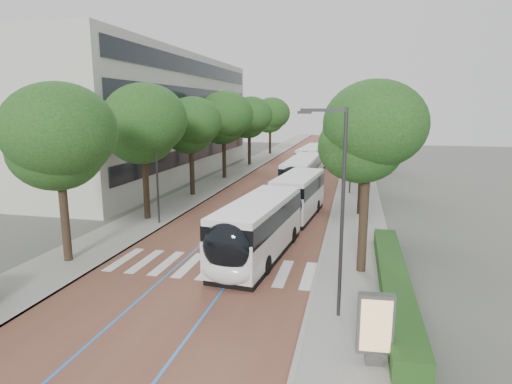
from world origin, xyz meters
TOP-DOWN VIEW (x-y plane):
  - ground at (0.00, 0.00)m, footprint 160.00×160.00m
  - road at (0.00, 40.00)m, footprint 11.00×140.00m
  - sidewalk_left at (-7.50, 40.00)m, footprint 4.00×140.00m
  - sidewalk_right at (7.50, 40.00)m, footprint 4.00×140.00m
  - kerb_left at (-5.60, 40.00)m, footprint 0.20×140.00m
  - kerb_right at (5.60, 40.00)m, footprint 0.20×140.00m
  - zebra_crossing at (0.20, 1.00)m, footprint 10.55×3.60m
  - lane_line_left at (-1.60, 40.00)m, footprint 0.12×126.00m
  - lane_line_right at (1.60, 40.00)m, footprint 0.12×126.00m
  - office_building at (-19.47, 28.00)m, footprint 18.11×40.00m
  - hedge at (9.10, 0.00)m, footprint 1.20×14.00m
  - streetlight_near at (6.62, -3.00)m, footprint 1.82×0.20m
  - streetlight_far at (6.62, 22.00)m, footprint 1.82×0.20m
  - lamp_post_left at (-6.10, 8.00)m, footprint 0.14×0.14m
  - trees_left at (-7.50, 27.47)m, footprint 6.37×60.99m
  - trees_right at (7.70, 25.28)m, footprint 5.62×47.21m
  - lead_bus at (2.60, 6.86)m, footprint 4.25×18.55m
  - bus_queued_0 at (2.11, 22.60)m, footprint 2.79×12.45m
  - bus_queued_1 at (1.81, 35.73)m, footprint 3.12×12.51m
  - ad_panel at (8.02, -5.98)m, footprint 1.15×0.47m

SIDE VIEW (x-z plane):
  - ground at x=0.00m, z-range 0.00..0.00m
  - road at x=0.00m, z-range 0.00..0.02m
  - lane_line_left at x=-1.60m, z-range 0.02..0.03m
  - lane_line_right at x=1.60m, z-range 0.02..0.03m
  - zebra_crossing at x=0.20m, z-range 0.02..0.03m
  - sidewalk_left at x=-7.50m, z-range 0.00..0.12m
  - sidewalk_right at x=7.50m, z-range 0.00..0.12m
  - kerb_left at x=-5.60m, z-range -0.01..0.13m
  - kerb_right at x=5.60m, z-range -0.01..0.13m
  - hedge at x=9.10m, z-range 0.12..0.92m
  - ad_panel at x=8.02m, z-range 0.18..2.51m
  - bus_queued_0 at x=2.11m, z-range 0.02..3.22m
  - bus_queued_1 at x=1.81m, z-range 0.02..3.22m
  - lead_bus at x=2.60m, z-range 0.03..3.23m
  - lamp_post_left at x=-6.10m, z-range 0.12..8.12m
  - streetlight_near at x=6.62m, z-range 0.82..8.82m
  - streetlight_far at x=6.62m, z-range 0.82..8.82m
  - trees_right at x=7.70m, z-range 1.63..10.43m
  - trees_left at x=-7.50m, z-range 1.83..11.17m
  - office_building at x=-19.47m, z-range 0.00..14.00m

